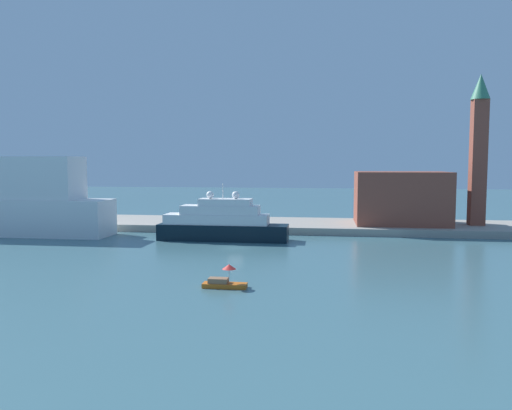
# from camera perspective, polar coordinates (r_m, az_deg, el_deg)

# --- Properties ---
(ground) EXTENTS (400.00, 400.00, 0.00)m
(ground) POSITION_cam_1_polar(r_m,az_deg,el_deg) (80.84, -2.39, -4.94)
(ground) COLOR #3D6670
(quay_dock) EXTENTS (110.00, 18.77, 1.40)m
(quay_dock) POSITION_cam_1_polar(r_m,az_deg,el_deg) (105.54, 0.11, -2.27)
(quay_dock) COLOR gray
(quay_dock) RESTS_ON ground
(large_yacht) EXTENTS (23.05, 4.89, 10.12)m
(large_yacht) POSITION_cam_1_polar(r_m,az_deg,el_deg) (88.86, -3.98, -2.11)
(large_yacht) COLOR black
(large_yacht) RESTS_ON ground
(small_motorboat) EXTENTS (4.86, 1.54, 2.63)m
(small_motorboat) POSITION_cam_1_polar(r_m,az_deg,el_deg) (55.58, -3.66, -8.61)
(small_motorboat) COLOR #C66019
(small_motorboat) RESTS_ON ground
(harbor_building) EXTENTS (18.05, 13.29, 10.54)m
(harbor_building) POSITION_cam_1_polar(r_m,az_deg,el_deg) (105.07, 16.20, 0.78)
(harbor_building) COLOR brown
(harbor_building) RESTS_ON quay_dock
(bell_tower) EXTENTS (3.67, 3.67, 29.58)m
(bell_tower) POSITION_cam_1_polar(r_m,az_deg,el_deg) (108.01, 24.05, 6.39)
(bell_tower) COLOR brown
(bell_tower) RESTS_ON quay_dock
(parked_car) EXTENTS (4.06, 1.77, 1.43)m
(parked_car) POSITION_cam_1_polar(r_m,az_deg,el_deg) (101.87, -7.31, -1.81)
(parked_car) COLOR silver
(parked_car) RESTS_ON quay_dock
(person_figure) EXTENTS (0.36, 0.36, 1.74)m
(person_figure) POSITION_cam_1_polar(r_m,az_deg,el_deg) (100.09, -5.66, -1.81)
(person_figure) COLOR #334C8C
(person_figure) RESTS_ON quay_dock
(mooring_bollard) EXTENTS (0.38, 0.38, 0.84)m
(mooring_bollard) POSITION_cam_1_polar(r_m,az_deg,el_deg) (97.37, 0.20, -2.20)
(mooring_bollard) COLOR black
(mooring_bollard) RESTS_ON quay_dock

